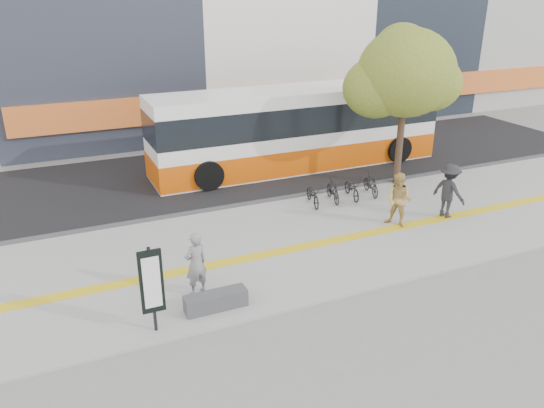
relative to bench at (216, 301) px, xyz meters
name	(u,v)px	position (x,y,z in m)	size (l,w,h in m)	color
ground	(288,270)	(2.60, 1.20, -0.30)	(120.00, 120.00, 0.00)	slate
sidewalk	(268,247)	(2.60, 2.70, -0.27)	(40.00, 7.00, 0.08)	gray
tactile_strip	(274,252)	(2.60, 2.20, -0.22)	(40.00, 0.45, 0.01)	gold
street	(200,176)	(2.60, 10.20, -0.28)	(40.00, 8.00, 0.06)	black
curb	(231,207)	(2.60, 6.20, -0.23)	(40.00, 0.25, 0.14)	#3A3A3D
bench	(216,301)	(0.00, 0.00, 0.00)	(1.60, 0.45, 0.45)	#3A3A3D
signboard	(152,283)	(-1.60, -0.31, 1.06)	(0.55, 0.10, 2.20)	black
street_tree	(404,74)	(9.78, 6.02, 4.21)	(4.40, 3.80, 6.31)	#392419
bus	(297,130)	(7.05, 9.70, 1.41)	(13.18, 3.12, 3.51)	white
bicycle_row	(342,189)	(6.75, 5.20, 0.19)	(3.30, 1.57, 0.87)	black
seated_woman	(196,264)	(-0.22, 0.91, 0.66)	(0.64, 0.42, 1.76)	black
pedestrian_tan	(399,200)	(7.25, 2.35, 0.71)	(0.91, 0.71, 1.88)	tan
pedestrian_dark	(449,191)	(9.33, 2.30, 0.75)	(1.26, 0.72, 1.95)	black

